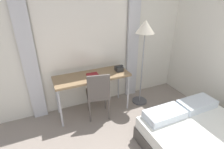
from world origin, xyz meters
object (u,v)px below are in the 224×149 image
object	(u,v)px
book	(93,75)
standing_lamp	(145,36)
desk	(92,79)
telephone	(119,68)
desk_chair	(98,93)

from	to	relation	value
book	standing_lamp	bearing A→B (deg)	-3.86
desk	telephone	bearing A→B (deg)	-1.86
standing_lamp	desk	bearing A→B (deg)	173.96
book	telephone	bearing A→B (deg)	2.33
desk	desk_chair	distance (m)	0.29
standing_lamp	telephone	bearing A→B (deg)	169.21
desk_chair	book	world-z (taller)	desk_chair
book	desk_chair	bearing A→B (deg)	-85.23
standing_lamp	telephone	xyz separation A→B (m)	(-0.46, 0.09, -0.59)
telephone	desk_chair	bearing A→B (deg)	-157.26
desk	desk_chair	world-z (taller)	desk_chair
desk	telephone	distance (m)	0.55
desk	book	distance (m)	0.09
desk	standing_lamp	bearing A→B (deg)	-6.04
desk	telephone	world-z (taller)	telephone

